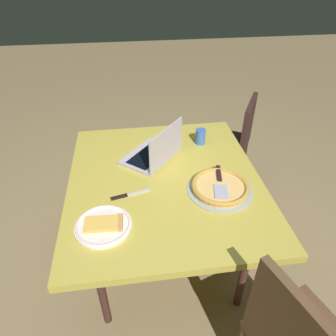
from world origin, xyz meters
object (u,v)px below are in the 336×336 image
object	(u,v)px
dining_table	(165,186)
pizza_tray	(220,187)
table_knife	(127,195)
chair_far	(231,139)
pizza_plate	(104,225)
laptop	(155,152)
drink_cup	(200,136)

from	to	relation	value
dining_table	pizza_tray	xyz separation A→B (m)	(0.14, 0.28, 0.08)
table_knife	chair_far	world-z (taller)	chair_far
pizza_plate	chair_far	world-z (taller)	chair_far
dining_table	pizza_plate	bearing A→B (deg)	-45.46
laptop	pizza_tray	xyz separation A→B (m)	(0.34, 0.32, -0.03)
pizza_tray	table_knife	size ratio (longest dim) A/B	1.67
laptop	table_knife	size ratio (longest dim) A/B	1.97
pizza_tray	drink_cup	size ratio (longest dim) A/B	3.46
drink_cup	chair_far	bearing A→B (deg)	136.62
dining_table	chair_far	distance (m)	0.99
dining_table	laptop	size ratio (longest dim) A/B	2.94
dining_table	laptop	bearing A→B (deg)	-170.49
dining_table	chair_far	world-z (taller)	chair_far
pizza_plate	table_knife	size ratio (longest dim) A/B	1.26
dining_table	pizza_plate	distance (m)	0.47
laptop	pizza_plate	bearing A→B (deg)	-29.43
laptop	drink_cup	bearing A→B (deg)	114.41
chair_far	table_knife	bearing A→B (deg)	-45.57
pizza_plate	dining_table	bearing A→B (deg)	134.54
pizza_tray	chair_far	world-z (taller)	chair_far
laptop	drink_cup	world-z (taller)	laptop
pizza_plate	table_knife	distance (m)	0.24
pizza_tray	chair_far	xyz separation A→B (m)	(-0.87, 0.36, -0.25)
pizza_plate	pizza_tray	xyz separation A→B (m)	(-0.18, 0.61, 0.01)
laptop	drink_cup	size ratio (longest dim) A/B	4.07
dining_table	drink_cup	distance (m)	0.46
dining_table	drink_cup	world-z (taller)	drink_cup
laptop	pizza_plate	size ratio (longest dim) A/B	1.56
pizza_tray	table_knife	xyz separation A→B (m)	(-0.02, -0.50, -0.02)
pizza_plate	drink_cup	size ratio (longest dim) A/B	2.61
dining_table	pizza_plate	world-z (taller)	pizza_plate
laptop	pizza_plate	distance (m)	0.61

